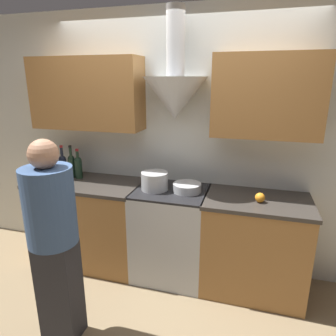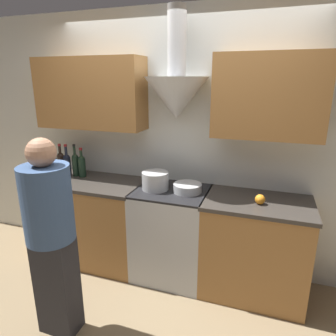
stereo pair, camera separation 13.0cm
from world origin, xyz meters
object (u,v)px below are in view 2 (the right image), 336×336
at_px(mixing_bowl, 187,188).
at_px(person_foreground_left, 51,233).
at_px(wine_bottle_0, 53,161).
at_px(wine_bottle_1, 61,162).
at_px(stove_range, 171,233).
at_px(orange_fruit, 260,199).
at_px(wine_bottle_3, 76,163).
at_px(stock_pot, 155,181).
at_px(wine_bottle_2, 67,163).
at_px(wine_bottle_4, 82,165).

bearing_deg(mixing_bowl, person_foreground_left, -128.19).
distance_m(wine_bottle_0, mixing_bowl, 1.57).
bearing_deg(wine_bottle_1, stove_range, -3.30).
bearing_deg(mixing_bowl, orange_fruit, -6.67).
distance_m(orange_fruit, person_foreground_left, 1.69).
relative_size(stove_range, wine_bottle_1, 2.65).
relative_size(wine_bottle_3, mixing_bowl, 1.31).
bearing_deg(orange_fruit, stock_pot, 177.20).
relative_size(mixing_bowl, person_foreground_left, 0.17).
bearing_deg(stock_pot, mixing_bowl, 5.43).
bearing_deg(wine_bottle_2, mixing_bowl, -2.36).
relative_size(wine_bottle_1, mixing_bowl, 1.30).
bearing_deg(person_foreground_left, wine_bottle_0, 127.62).
relative_size(stove_range, wine_bottle_0, 2.67).
relative_size(wine_bottle_2, wine_bottle_4, 1.10).
bearing_deg(wine_bottle_2, orange_fruit, -3.76).
xyz_separation_m(wine_bottle_3, person_foreground_left, (0.52, -1.06, -0.20)).
bearing_deg(mixing_bowl, wine_bottle_1, 177.30).
bearing_deg(mixing_bowl, wine_bottle_0, 177.61).
bearing_deg(mixing_bowl, stock_pot, -174.57).
distance_m(wine_bottle_3, stock_pot, 0.98).
bearing_deg(wine_bottle_4, person_foreground_left, -67.47).
relative_size(mixing_bowl, orange_fruit, 3.16).
bearing_deg(orange_fruit, wine_bottle_4, 175.28).
bearing_deg(wine_bottle_3, person_foreground_left, -63.79).
distance_m(wine_bottle_2, person_foreground_left, 1.22).
xyz_separation_m(wine_bottle_0, stock_pot, (1.26, -0.10, -0.06)).
distance_m(wine_bottle_4, mixing_bowl, 1.21).
bearing_deg(wine_bottle_4, orange_fruit, -4.72).
bearing_deg(wine_bottle_0, stock_pot, -4.33).
distance_m(wine_bottle_0, wine_bottle_2, 0.19).
distance_m(stock_pot, person_foreground_left, 1.06).
distance_m(stove_range, wine_bottle_1, 1.44).
relative_size(wine_bottle_0, person_foreground_left, 0.22).
relative_size(wine_bottle_0, orange_fruit, 4.08).
bearing_deg(wine_bottle_4, wine_bottle_3, 176.02).
xyz_separation_m(stove_range, stock_pot, (-0.16, -0.02, 0.54)).
bearing_deg(orange_fruit, mixing_bowl, 173.33).
distance_m(mixing_bowl, orange_fruit, 0.66).
relative_size(wine_bottle_0, stock_pot, 1.34).
xyz_separation_m(wine_bottle_0, wine_bottle_2, (0.19, -0.01, -0.00)).
height_order(wine_bottle_0, wine_bottle_2, wine_bottle_2).
bearing_deg(mixing_bowl, wine_bottle_4, 176.36).
xyz_separation_m(stove_range, wine_bottle_2, (-1.22, 0.06, 0.59)).
bearing_deg(wine_bottle_3, stock_pot, -6.56).
distance_m(stove_range, mixing_bowl, 0.52).
xyz_separation_m(stock_pot, mixing_bowl, (0.31, 0.03, -0.05)).
height_order(wine_bottle_3, wine_bottle_4, wine_bottle_3).
height_order(wine_bottle_0, orange_fruit, wine_bottle_0).
distance_m(wine_bottle_0, orange_fruit, 2.23).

